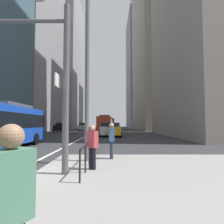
% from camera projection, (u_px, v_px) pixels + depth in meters
% --- Properties ---
extents(ground_plane, '(160.00, 160.00, 0.00)m').
position_uv_depth(ground_plane, '(85.00, 137.00, 26.60)').
color(ground_plane, '#303033').
extents(median_island, '(9.00, 10.00, 0.15)m').
position_uv_depth(median_island, '(172.00, 185.00, 5.64)').
color(median_island, gray).
rests_on(median_island, ground).
extents(lane_centre_line, '(0.20, 80.00, 0.01)m').
position_uv_depth(lane_centre_line, '(92.00, 133.00, 36.58)').
color(lane_centre_line, beige).
rests_on(lane_centre_line, ground).
extents(office_tower_left_mid, '(10.67, 22.06, 52.64)m').
position_uv_depth(office_tower_left_mid, '(32.00, 24.00, 47.44)').
color(office_tower_left_mid, '#9E9EA3').
rests_on(office_tower_left_mid, ground).
extents(office_tower_left_far, '(13.71, 23.75, 50.76)m').
position_uv_depth(office_tower_left_far, '(62.00, 63.00, 75.23)').
color(office_tower_left_far, '#9E9EA3').
rests_on(office_tower_left_far, ground).
extents(office_tower_right_mid, '(11.85, 25.87, 51.41)m').
position_uv_depth(office_tower_right_mid, '(157.00, 42.00, 56.27)').
color(office_tower_right_mid, gray).
rests_on(office_tower_right_mid, ground).
extents(office_tower_right_far, '(12.46, 23.66, 48.41)m').
position_uv_depth(office_tower_right_far, '(142.00, 72.00, 84.76)').
color(office_tower_right_far, slate).
rests_on(office_tower_right_far, ground).
extents(city_bus_red_receding, '(2.94, 11.47, 3.40)m').
position_uv_depth(city_bus_red_receding, '(106.00, 123.00, 39.04)').
color(city_bus_red_receding, red).
rests_on(city_bus_red_receding, ground).
extents(city_bus_red_distant, '(2.94, 11.43, 3.40)m').
position_uv_depth(city_bus_red_distant, '(110.00, 123.00, 59.25)').
color(city_bus_red_distant, red).
rests_on(city_bus_red_distant, ground).
extents(car_oncoming_mid, '(2.12, 4.16, 1.94)m').
position_uv_depth(car_oncoming_mid, '(60.00, 127.00, 41.20)').
color(car_oncoming_mid, black).
rests_on(car_oncoming_mid, ground).
extents(car_receding_near, '(2.14, 4.28, 1.94)m').
position_uv_depth(car_receding_near, '(114.00, 130.00, 26.50)').
color(car_receding_near, gold).
rests_on(car_receding_near, ground).
extents(car_receding_far, '(2.17, 4.44, 1.94)m').
position_uv_depth(car_receding_far, '(106.00, 129.00, 27.07)').
color(car_receding_far, silver).
rests_on(car_receding_far, ground).
extents(car_oncoming_far, '(2.11, 4.16, 1.94)m').
position_uv_depth(car_oncoming_far, '(83.00, 127.00, 47.72)').
color(car_oncoming_far, '#B2A899').
rests_on(car_oncoming_far, ground).
extents(traffic_signal_gantry, '(5.45, 0.65, 6.00)m').
position_uv_depth(traffic_signal_gantry, '(16.00, 61.00, 6.79)').
color(traffic_signal_gantry, '#515156').
rests_on(traffic_signal_gantry, median_island).
extents(street_lamp_post, '(5.50, 0.32, 8.00)m').
position_uv_depth(street_lamp_post, '(87.00, 52.00, 9.17)').
color(street_lamp_post, '#56565B').
rests_on(street_lamp_post, median_island).
extents(bollard_right, '(0.20, 0.20, 0.83)m').
position_uv_depth(bollard_right, '(31.00, 170.00, 5.29)').
color(bollard_right, '#99999E').
rests_on(bollard_right, median_island).
extents(pedestrian_railing, '(0.06, 3.58, 0.98)m').
position_uv_depth(pedestrian_railing, '(88.00, 150.00, 7.39)').
color(pedestrian_railing, black).
rests_on(pedestrian_railing, median_island).
extents(pedestrian_waiting, '(0.45, 0.42, 1.66)m').
position_uv_depth(pedestrian_waiting, '(93.00, 145.00, 7.30)').
color(pedestrian_waiting, black).
rests_on(pedestrian_waiting, median_island).
extents(pedestrian_walking, '(0.29, 0.41, 1.75)m').
position_uv_depth(pedestrian_walking, '(112.00, 139.00, 9.45)').
color(pedestrian_walking, '#2D334C').
rests_on(pedestrian_walking, median_island).
extents(pedestrian_far, '(0.39, 0.45, 1.74)m').
position_uv_depth(pedestrian_far, '(9.00, 210.00, 1.72)').
color(pedestrian_far, black).
rests_on(pedestrian_far, median_island).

